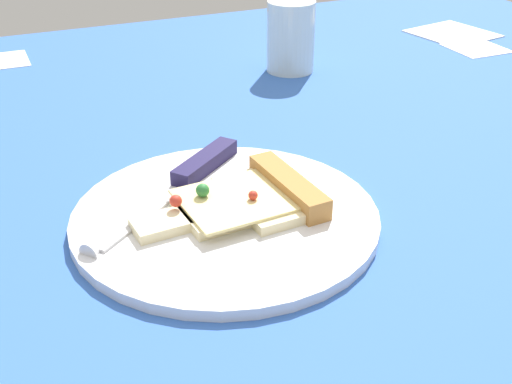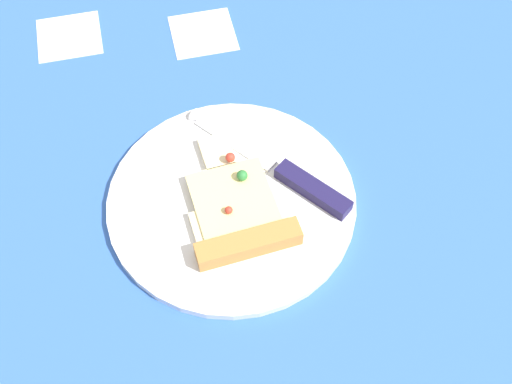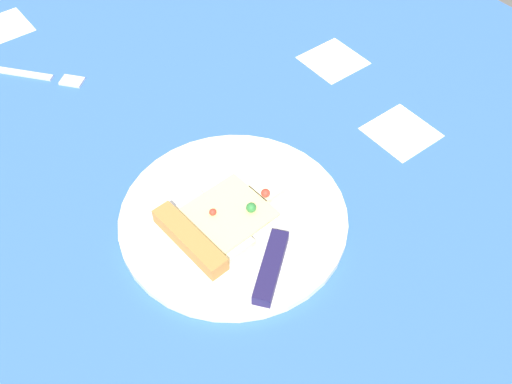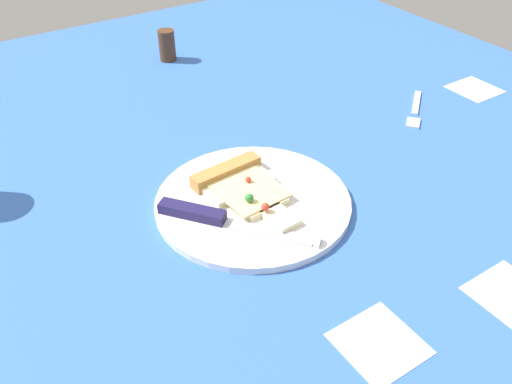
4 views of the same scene
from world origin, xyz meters
The scene contains 4 objects.
ground_plane centered at (-0.01, -0.01, -1.50)cm, with size 159.71×159.71×3.00cm.
plate centered at (-4.21, -9.46, 0.56)cm, with size 29.62×29.62×1.12cm, color silver.
pizza_slice centered at (-4.42, -6.90, 1.91)cm, with size 12.16×17.92×2.63cm.
knife centered at (-10.95, -11.64, 1.72)cm, with size 16.42×20.21×2.45cm.
Camera 2 is at (2.16, 30.57, 64.60)cm, focal length 44.58 mm.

